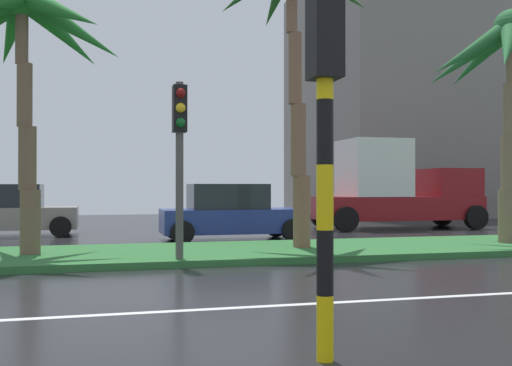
# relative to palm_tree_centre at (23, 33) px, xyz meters

# --- Properties ---
(palm_tree_centre) EXTENTS (4.42, 4.67, 6.20)m
(palm_tree_centre) POSITION_rel_palm_tree_centre_xyz_m (0.00, 0.00, 0.00)
(palm_tree_centre) COLOR brown
(palm_tree_centre) RESTS_ON median_strip
(palm_tree_mid_right) EXTENTS (4.63, 4.83, 6.19)m
(palm_tree_mid_right) POSITION_rel_palm_tree_centre_xyz_m (12.19, -0.66, 0.01)
(palm_tree_mid_right) COLOR #7A644A
(palm_tree_mid_right) RESTS_ON median_strip
(traffic_signal_median_right) EXTENTS (0.28, 0.43, 3.64)m
(traffic_signal_median_right) POSITION_rel_palm_tree_centre_xyz_m (3.25, -1.96, -2.42)
(traffic_signal_median_right) COLOR #4C4C47
(traffic_signal_median_right) RESTS_ON median_strip
(traffic_signal_foreground) EXTENTS (0.28, 0.43, 3.67)m
(traffic_signal_foreground) POSITION_rel_palm_tree_centre_xyz_m (3.72, -8.86, -2.54)
(traffic_signal_foreground) COLOR yellow
(traffic_signal_foreground) RESTS_ON ground_plane
(car_in_traffic_second) EXTENTS (4.30, 2.02, 1.72)m
(car_in_traffic_second) POSITION_rel_palm_tree_centre_xyz_m (-1.27, 6.90, -4.25)
(car_in_traffic_second) COLOR gray
(car_in_traffic_second) RESTS_ON ground_plane
(car_in_traffic_third) EXTENTS (4.30, 2.02, 1.72)m
(car_in_traffic_third) POSITION_rel_palm_tree_centre_xyz_m (5.53, 3.55, -4.25)
(car_in_traffic_third) COLOR navy
(car_in_traffic_third) RESTS_ON ground_plane
(box_truck_lead) EXTENTS (6.40, 2.64, 3.46)m
(box_truck_lead) POSITION_rel_palm_tree_centre_xyz_m (12.90, 6.94, -3.53)
(box_truck_lead) COLOR maroon
(box_truck_lead) RESTS_ON ground_plane
(building_far_right) EXTENTS (21.92, 12.16, 14.10)m
(building_far_right) POSITION_rel_palm_tree_centre_xyz_m (24.67, 18.10, 1.98)
(building_far_right) COLOR slate
(building_far_right) RESTS_ON ground_plane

